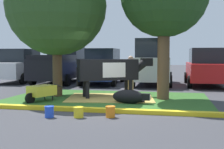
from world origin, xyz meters
The scene contains 17 objects.
ground_plane centered at (0.00, 0.00, 0.00)m, with size 80.00×80.00×0.00m, color #38383D.
grass_island centered at (-0.38, 1.59, 0.01)m, with size 7.52×4.72×0.02m, color #2D5B23.
curb_yellow centered at (-0.38, -0.92, 0.06)m, with size 8.72×0.24×0.12m, color yellow.
hay_bedding centered at (-0.28, 1.74, 0.03)m, with size 3.20×2.40×0.04m, color tan.
shade_tree_left centered at (-2.46, 1.87, 3.60)m, with size 3.94×3.94×5.58m.
cow_holstein centered at (-0.33, 1.99, 1.08)m, with size 2.88×1.91×1.53m.
calf_lying centered at (0.60, 0.70, 0.24)m, with size 1.32×0.58×0.48m.
person_handler centered at (0.31, 3.13, 0.87)m, with size 0.50×0.34×1.62m.
wheelbarrow centered at (-2.52, 0.48, 0.39)m, with size 1.09×1.56×0.63m.
bucket_blue centered at (-1.18, -1.89, 0.16)m, with size 0.26×0.26×0.31m.
bucket_yellow centered at (-0.41, -1.75, 0.15)m, with size 0.28×0.28×0.29m.
bucket_orange centered at (0.42, -1.56, 0.16)m, with size 0.27×0.27×0.30m.
hatchback_white centered at (-7.10, 7.40, 0.98)m, with size 2.05×4.42×2.02m.
pickup_truck_black centered at (-4.46, 7.47, 1.11)m, with size 2.26×5.42×2.42m.
sedan_blue centered at (-1.86, 7.25, 0.98)m, with size 2.05×4.42×2.02m.
suv_black centered at (0.96, 7.43, 1.27)m, with size 2.15×4.62×2.52m.
sedan_red centered at (3.77, 7.27, 0.98)m, with size 2.05×4.42×2.02m.
Camera 1 is at (2.01, -9.12, 1.67)m, focal length 47.00 mm.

